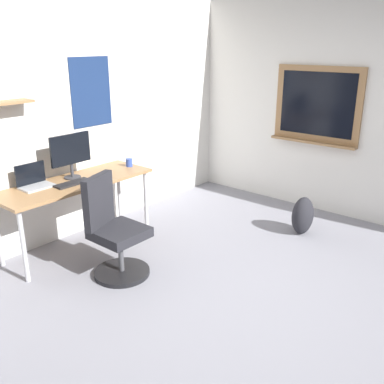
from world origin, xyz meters
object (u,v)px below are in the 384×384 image
Objects in this scene: desk at (76,187)px; keyboard at (73,183)px; office_chair at (114,234)px; monitor_primary at (71,153)px; coffee_mug at (129,162)px; laptop at (34,182)px; backpack at (303,216)px; computer_mouse at (95,176)px.

desk is 0.14m from keyboard.
desk is 0.79m from office_chair.
keyboard is (-0.12, -0.17, -0.26)m from monitor_primary.
office_chair is at bearing -140.37° from coffee_mug.
laptop reaches higher than backpack.
computer_mouse is at bearing 0.00° from keyboard.
laptop is at bearing 173.26° from monitor_primary.
monitor_primary is at bearing 170.23° from coffee_mug.
coffee_mug is (0.86, 0.71, 0.37)m from office_chair.
laptop is at bearing 104.51° from office_chair.
backpack is at bearing -44.89° from computer_mouse.
laptop is at bearing 143.09° from keyboard.
office_chair is at bearing -100.89° from desk.
monitor_primary is 5.04× the size of coffee_mug.
backpack is (1.76, -1.76, -0.78)m from monitor_primary.
coffee_mug reaches higher than computer_mouse.
coffee_mug is (0.68, -0.12, -0.22)m from monitor_primary.
office_chair reaches higher than desk.
monitor_primary reaches higher than keyboard.
monitor_primary reaches higher than office_chair.
laptop is 0.84× the size of keyboard.
computer_mouse is 1.13× the size of coffee_mug.
monitor_primary is 1.25× the size of keyboard.
laptop is (-0.23, 0.87, 0.38)m from office_chair.
computer_mouse reaches higher than keyboard.
office_chair is at bearing -117.23° from computer_mouse.
office_chair is 2.05× the size of monitor_primary.
computer_mouse is at bearing 62.77° from office_chair.
backpack is at bearing -25.76° from office_chair.
monitor_primary reaches higher than backpack.
coffee_mug is at bearing -1.83° from desk.
laptop is 0.67× the size of monitor_primary.
computer_mouse is (0.28, 0.00, 0.01)m from keyboard.
desk is 5.26× the size of laptop.
backpack is at bearing -56.60° from coffee_mug.
office_chair reaches higher than computer_mouse.
desk is 0.36m from monitor_primary.
office_chair is 3.06× the size of laptop.
computer_mouse reaches higher than desk.
monitor_primary is 4.46× the size of computer_mouse.
keyboard is (-0.08, -0.07, 0.08)m from desk.
laptop is 0.61m from computer_mouse.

